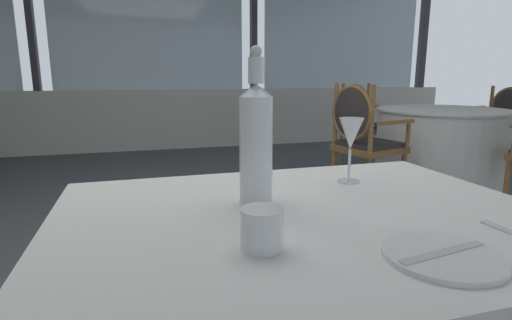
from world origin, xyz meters
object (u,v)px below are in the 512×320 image
dining_chair_0_0 (502,122)px  dining_chair_0_2 (362,134)px  wine_glass (351,136)px  water_bottle (256,141)px  water_tumbler (261,229)px  side_plate (443,256)px  dining_chair_0_1 (362,118)px

dining_chair_0_0 → dining_chair_0_2: dining_chair_0_2 is taller
wine_glass → water_bottle: bearing=-161.3°
water_tumbler → dining_chair_0_2: size_ratio=0.08×
water_bottle → dining_chair_0_0: (3.45, 2.46, -0.34)m
water_tumbler → dining_chair_0_0: (3.52, 2.73, -0.22)m
dining_chair_0_2 → water_bottle: bearing=-141.3°
water_tumbler → dining_chair_0_0: size_ratio=0.08×
side_plate → dining_chair_0_2: (1.24, 2.34, -0.17)m
side_plate → water_bottle: water_bottle is taller
wine_glass → dining_chair_0_2: bearing=58.1°
dining_chair_0_2 → dining_chair_0_1: bearing=44.9°
side_plate → water_tumbler: bearing=156.7°
dining_chair_0_0 → water_bottle: bearing=21.1°
side_plate → water_tumbler: 0.31m
water_tumbler → dining_chair_0_0: bearing=37.8°
wine_glass → dining_chair_0_2: size_ratio=0.19×
dining_chair_0_1 → wine_glass: bearing=-45.8°
side_plate → water_tumbler: (-0.29, 0.12, 0.03)m
water_bottle → dining_chair_0_1: size_ratio=0.39×
wine_glass → dining_chair_0_1: bearing=58.6°
dining_chair_0_0 → dining_chair_0_1: size_ratio=0.98×
side_plate → wine_glass: 0.52m
wine_glass → dining_chair_0_0: dining_chair_0_0 is taller
water_tumbler → dining_chair_0_2: dining_chair_0_2 is taller
water_bottle → wine_glass: (0.31, 0.11, -0.02)m
side_plate → dining_chair_0_2: 2.66m
side_plate → dining_chair_0_2: bearing=62.0°
dining_chair_0_1 → dining_chair_0_2: (-0.74, -1.25, 0.02)m
water_tumbler → dining_chair_0_1: bearing=56.8°
wine_glass → water_tumbler: size_ratio=2.44×
water_tumbler → wine_glass: bearing=44.3°
dining_chair_0_0 → dining_chair_0_2: (-1.99, -0.51, 0.02)m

